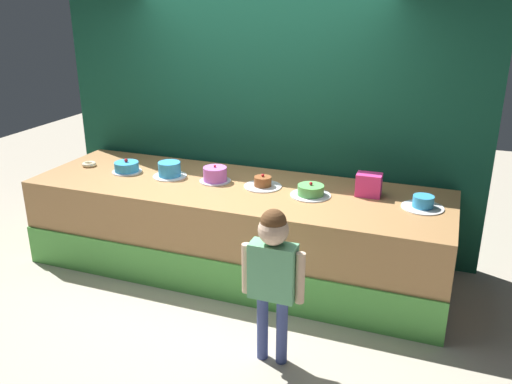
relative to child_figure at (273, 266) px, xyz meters
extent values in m
plane|color=#BCB29E|center=(-0.78, 0.60, -0.76)|extent=(12.00, 12.00, 0.00)
cube|color=#B27F4C|center=(-0.78, 1.21, -0.34)|extent=(3.88, 1.21, 0.83)
cube|color=#59B24C|center=(-0.78, 0.59, -0.57)|extent=(3.88, 0.02, 0.37)
cube|color=#144C38|center=(-0.78, 1.92, 0.62)|extent=(4.35, 0.08, 2.76)
cylinder|color=#3F4C8C|center=(-0.07, 0.00, -0.50)|extent=(0.08, 0.08, 0.52)
cylinder|color=#3F4C8C|center=(0.07, 0.00, -0.50)|extent=(0.08, 0.08, 0.52)
cube|color=#66B27F|center=(0.00, 0.00, -0.04)|extent=(0.32, 0.15, 0.40)
cylinder|color=beige|center=(-0.19, 0.00, -0.05)|extent=(0.06, 0.06, 0.37)
cylinder|color=beige|center=(0.19, 0.00, -0.05)|extent=(0.06, 0.06, 0.37)
sphere|color=beige|center=(0.00, 0.00, 0.27)|extent=(0.21, 0.21, 0.21)
sphere|color=brown|center=(0.00, 0.00, 0.33)|extent=(0.18, 0.18, 0.18)
cube|color=#EE3488|center=(0.40, 1.40, 0.17)|extent=(0.22, 0.16, 0.20)
torus|color=beige|center=(-2.43, 1.24, 0.09)|extent=(0.14, 0.14, 0.04)
cylinder|color=silver|center=(-1.96, 1.22, 0.08)|extent=(0.29, 0.29, 0.01)
cylinder|color=#3399D8|center=(-1.96, 1.22, 0.13)|extent=(0.24, 0.24, 0.09)
sphere|color=red|center=(-1.96, 1.22, 0.19)|extent=(0.04, 0.04, 0.04)
cylinder|color=white|center=(-1.48, 1.24, 0.08)|extent=(0.33, 0.33, 0.01)
cylinder|color=#3399D8|center=(-1.48, 1.24, 0.15)|extent=(0.21, 0.21, 0.14)
cylinder|color=silver|center=(-1.01, 1.27, 0.08)|extent=(0.30, 0.30, 0.01)
cylinder|color=#CC66D8|center=(-1.01, 1.27, 0.15)|extent=(0.22, 0.22, 0.13)
sphere|color=red|center=(-1.01, 1.27, 0.22)|extent=(0.02, 0.02, 0.02)
cylinder|color=silver|center=(-0.54, 1.28, 0.08)|extent=(0.35, 0.35, 0.01)
cylinder|color=brown|center=(-0.54, 1.28, 0.13)|extent=(0.16, 0.16, 0.09)
sphere|color=red|center=(-0.54, 1.28, 0.19)|extent=(0.03, 0.03, 0.03)
cylinder|color=silver|center=(-0.07, 1.22, 0.08)|extent=(0.36, 0.36, 0.01)
cylinder|color=#59B259|center=(-0.07, 1.22, 0.13)|extent=(0.23, 0.23, 0.09)
sphere|color=red|center=(-0.07, 1.22, 0.19)|extent=(0.03, 0.03, 0.03)
cylinder|color=white|center=(0.87, 1.27, 0.08)|extent=(0.35, 0.35, 0.01)
cylinder|color=#3399D8|center=(0.87, 1.27, 0.13)|extent=(0.17, 0.17, 0.10)
camera|label=1|loc=(1.03, -3.05, 1.73)|focal=37.54mm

